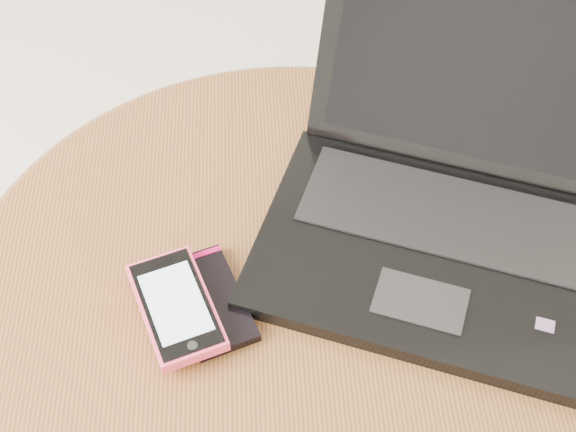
{
  "coord_description": "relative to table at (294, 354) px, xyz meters",
  "views": [
    {
      "loc": [
        -0.09,
        -0.32,
        1.15
      ],
      "look_at": [
        -0.06,
        0.15,
        0.58
      ],
      "focal_mm": 51.78,
      "sensor_mm": 36.0,
      "label": 1
    }
  ],
  "objects": [
    {
      "name": "table",
      "position": [
        0.0,
        0.0,
        0.0
      ],
      "size": [
        0.65,
        0.65,
        0.52
      ],
      "color": "#5B3211",
      "rests_on": "ground"
    },
    {
      "name": "laptop",
      "position": [
        0.15,
        0.07,
        0.15
      ],
      "size": [
        0.41,
        0.4,
        0.2
      ],
      "color": "black",
      "rests_on": "table"
    },
    {
      "name": "phone_black",
      "position": [
        -0.08,
        -0.01,
        0.12
      ],
      "size": [
        0.09,
        0.12,
        0.01
      ],
      "color": "black",
      "rests_on": "table"
    },
    {
      "name": "phone_pink",
      "position": [
        -0.11,
        -0.02,
        0.13
      ],
      "size": [
        0.09,
        0.13,
        0.01
      ],
      "color": "#FC4163",
      "rests_on": "phone_black"
    }
  ]
}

